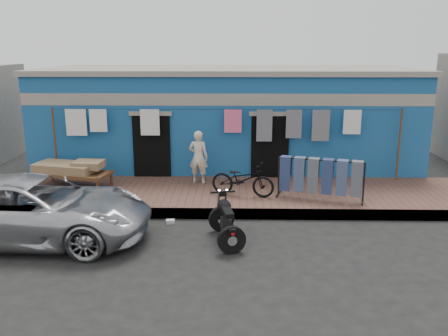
% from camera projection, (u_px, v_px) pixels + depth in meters
% --- Properties ---
extents(ground, '(80.00, 80.00, 0.00)m').
position_uv_depth(ground, '(222.00, 244.00, 9.95)').
color(ground, black).
rests_on(ground, ground).
extents(sidewalk, '(28.00, 3.00, 0.25)m').
position_uv_depth(sidewalk, '(225.00, 195.00, 12.82)').
color(sidewalk, brown).
rests_on(sidewalk, ground).
extents(curb, '(28.00, 0.10, 0.25)m').
position_uv_depth(curb, '(224.00, 214.00, 11.42)').
color(curb, gray).
rests_on(curb, ground).
extents(building, '(12.20, 5.20, 3.36)m').
position_uv_depth(building, '(227.00, 117.00, 16.30)').
color(building, '#1C518B').
rests_on(building, ground).
extents(clothesline, '(10.06, 0.06, 2.10)m').
position_uv_depth(clothesline, '(222.00, 127.00, 13.62)').
color(clothesline, brown).
rests_on(clothesline, sidewalk).
extents(car, '(5.07, 2.36, 1.42)m').
position_uv_depth(car, '(34.00, 208.00, 10.03)').
color(car, silver).
rests_on(car, ground).
extents(seated_person, '(0.61, 0.47, 1.52)m').
position_uv_depth(seated_person, '(198.00, 157.00, 13.39)').
color(seated_person, beige).
rests_on(seated_person, sidewalk).
extents(bicycle, '(1.75, 1.04, 1.07)m').
position_uv_depth(bicycle, '(243.00, 176.00, 12.30)').
color(bicycle, black).
rests_on(bicycle, sidewalk).
extents(motorcycle, '(1.13, 1.74, 0.99)m').
position_uv_depth(motorcycle, '(226.00, 220.00, 9.98)').
color(motorcycle, black).
rests_on(motorcycle, ground).
extents(charpoy, '(2.57, 1.94, 0.72)m').
position_uv_depth(charpoy, '(73.00, 174.00, 13.10)').
color(charpoy, brown).
rests_on(charpoy, sidewalk).
extents(jeans_rack, '(2.50, 1.67, 1.08)m').
position_uv_depth(jeans_rack, '(320.00, 178.00, 12.05)').
color(jeans_rack, black).
rests_on(jeans_rack, sidewalk).
extents(litter_a, '(0.22, 0.18, 0.09)m').
position_uv_depth(litter_a, '(170.00, 222.00, 11.13)').
color(litter_a, silver).
rests_on(litter_a, ground).
extents(litter_b, '(0.13, 0.15, 0.07)m').
position_uv_depth(litter_b, '(223.00, 222.00, 11.10)').
color(litter_b, silver).
rests_on(litter_b, ground).
extents(litter_c, '(0.20, 0.23, 0.08)m').
position_uv_depth(litter_c, '(235.00, 232.00, 10.53)').
color(litter_c, silver).
rests_on(litter_c, ground).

